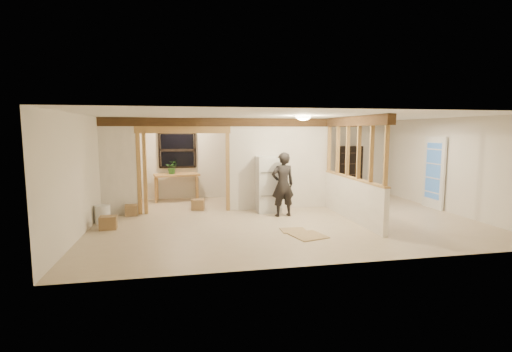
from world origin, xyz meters
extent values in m
cube|color=#C5B192|center=(0.00, 0.00, -0.01)|extent=(9.00, 6.50, 0.01)
cube|color=white|center=(0.00, 0.00, 2.50)|extent=(9.00, 6.50, 0.01)
cube|color=silver|center=(0.00, 3.25, 1.25)|extent=(9.00, 0.01, 2.50)
cube|color=silver|center=(0.00, -3.25, 1.25)|extent=(9.00, 0.01, 2.50)
cube|color=silver|center=(-4.50, 0.00, 1.25)|extent=(0.01, 6.50, 2.50)
cube|color=silver|center=(4.50, 0.00, 1.25)|extent=(0.01, 6.50, 2.50)
cube|color=white|center=(-4.05, 1.20, 1.25)|extent=(0.90, 0.12, 2.50)
cube|color=white|center=(0.20, 1.20, 1.25)|extent=(2.80, 0.12, 2.50)
cube|color=#B4884B|center=(-2.40, 1.20, 1.10)|extent=(2.46, 0.14, 2.20)
cube|color=#4B3119|center=(-1.00, 1.20, 2.38)|extent=(7.00, 0.18, 0.22)
cube|color=#4B3119|center=(1.60, -0.40, 2.38)|extent=(0.18, 3.30, 0.22)
cube|color=white|center=(1.60, -0.40, 0.50)|extent=(0.12, 3.20, 1.00)
cube|color=#B4884B|center=(1.60, -0.40, 1.66)|extent=(0.14, 3.20, 1.32)
cube|color=black|center=(-2.60, 3.17, 1.55)|extent=(1.12, 0.10, 1.10)
cube|color=white|center=(4.42, 0.40, 1.00)|extent=(0.12, 0.86, 2.00)
ellipsoid|color=#FFEABF|center=(0.30, -0.50, 2.48)|extent=(0.36, 0.36, 0.16)
ellipsoid|color=#FFEABF|center=(-2.50, 2.30, 2.48)|extent=(0.32, 0.32, 0.14)
ellipsoid|color=#FFD88C|center=(-2.00, 1.60, 2.18)|extent=(0.07, 0.07, 0.07)
cube|color=white|center=(-0.21, 0.84, 0.74)|extent=(0.61, 0.59, 1.48)
imported|color=black|center=(0.03, 0.23, 0.81)|extent=(0.63, 0.45, 1.62)
cube|color=#B4884B|center=(-2.64, 2.87, 0.42)|extent=(1.43, 0.90, 0.84)
imported|color=#37632B|center=(-2.76, 2.80, 1.04)|extent=(0.44, 0.41, 0.40)
cylinder|color=#AF0908|center=(-3.95, 1.98, 0.29)|extent=(0.52, 0.52, 0.57)
cube|color=black|center=(3.15, 3.04, 0.82)|extent=(0.82, 0.27, 1.64)
cylinder|color=white|center=(-4.30, 0.31, 0.22)|extent=(0.45, 0.45, 0.43)
cube|color=olive|center=(-2.05, 1.42, 0.14)|extent=(0.38, 0.34, 0.29)
cube|color=olive|center=(-3.76, 1.05, 0.14)|extent=(0.33, 0.33, 0.28)
cube|color=olive|center=(-4.07, -0.26, 0.14)|extent=(0.37, 0.31, 0.29)
cube|color=tan|center=(0.08, -1.63, 0.01)|extent=(0.77, 0.77, 0.02)
cube|color=tan|center=(-0.09, -1.16, 0.01)|extent=(0.54, 0.44, 0.02)
camera|label=1|loc=(-2.38, -8.70, 2.16)|focal=26.00mm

